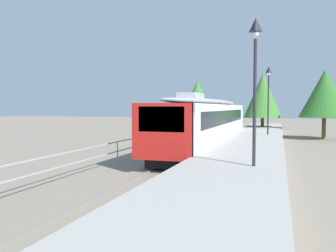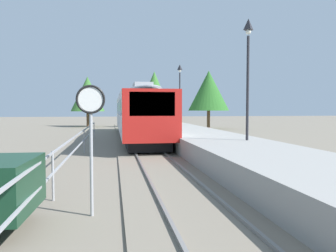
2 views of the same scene
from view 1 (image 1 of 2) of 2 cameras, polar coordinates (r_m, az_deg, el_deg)
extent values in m
plane|color=slate|center=(19.29, -6.34, -5.95)|extent=(160.00, 160.00, 0.00)
cube|color=slate|center=(18.25, 2.30, -6.36)|extent=(3.20, 60.00, 0.06)
cube|color=slate|center=(18.45, 0.14, -6.03)|extent=(0.08, 60.00, 0.08)
cube|color=slate|center=(18.06, 4.51, -6.24)|extent=(0.08, 60.00, 0.08)
cube|color=silver|center=(24.89, 6.79, 0.65)|extent=(2.80, 20.72, 2.55)
cube|color=red|center=(14.99, -1.05, -0.98)|extent=(2.80, 0.24, 2.55)
cube|color=black|center=(14.89, -1.15, 1.15)|extent=(2.13, 0.08, 1.12)
cube|color=black|center=(24.88, 6.80, 1.59)|extent=(2.82, 17.41, 0.92)
ellipsoid|color=#9EA0A5|center=(24.87, 6.82, 4.00)|extent=(2.69, 19.90, 0.44)
cube|color=#9EA0A5|center=(19.83, 3.83, 5.04)|extent=(1.10, 2.20, 0.36)
cube|color=#EAE5C6|center=(15.03, -1.13, -4.78)|extent=(1.00, 0.10, 0.20)
cube|color=black|center=(17.34, 1.49, -5.57)|extent=(2.24, 3.20, 0.55)
cube|color=black|center=(32.82, 9.55, -1.48)|extent=(2.24, 3.20, 0.55)
cube|color=#999691|center=(17.58, 12.59, -5.41)|extent=(3.90, 60.00, 0.90)
cylinder|color=#232328|center=(12.67, 14.38, 3.75)|extent=(0.12, 0.12, 4.60)
pyramid|color=#232328|center=(13.01, 14.55, 16.18)|extent=(0.34, 0.34, 0.50)
sphere|color=silver|center=(12.94, 14.53, 14.80)|extent=(0.24, 0.24, 0.24)
cylinder|color=#232328|center=(27.70, 16.51, 3.35)|extent=(0.12, 0.12, 4.60)
pyramid|color=#232328|center=(27.85, 16.60, 9.12)|extent=(0.34, 0.34, 0.50)
sphere|color=silver|center=(27.82, 16.59, 8.46)|extent=(0.24, 0.24, 0.24)
cylinder|color=#9EA0A5|center=(18.43, -8.50, -4.43)|extent=(0.06, 0.06, 1.25)
cylinder|color=#9EA0A5|center=(26.73, 0.22, -2.04)|extent=(0.06, 0.06, 1.25)
cylinder|color=brown|center=(38.70, 15.58, -0.04)|extent=(0.36, 0.36, 1.93)
cone|color=#38702D|center=(38.67, 15.66, 5.02)|extent=(4.07, 4.07, 4.89)
cylinder|color=brown|center=(35.41, 24.74, -0.36)|extent=(0.36, 0.36, 2.10)
cone|color=#286023|center=(35.38, 24.86, 5.00)|extent=(4.63, 4.63, 4.52)
cylinder|color=brown|center=(43.30, 4.96, 0.43)|extent=(0.36, 0.36, 1.98)
cone|color=#38702D|center=(43.27, 4.98, 4.68)|extent=(4.26, 4.26, 4.43)
camera|label=2|loc=(6.89, -81.30, -5.75)|focal=35.17mm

